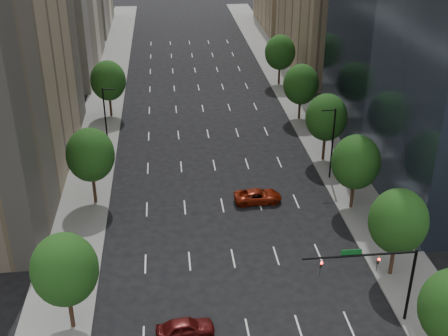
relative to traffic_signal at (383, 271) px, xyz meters
name	(u,v)px	position (x,y,z in m)	size (l,w,h in m)	color
sidewalk_left	(89,171)	(-26.03, 30.00, -5.10)	(6.00, 200.00, 0.15)	slate
sidewalk_right	(334,159)	(4.97, 30.00, -5.10)	(6.00, 200.00, 0.15)	slate
tree_right_1	(398,221)	(3.47, 6.00, 0.58)	(5.20, 5.20, 8.75)	#382316
tree_right_2	(356,162)	(3.47, 18.00, 0.43)	(5.20, 5.20, 8.61)	#382316
tree_right_3	(326,117)	(3.47, 30.00, 0.72)	(5.20, 5.20, 8.89)	#382316
tree_right_4	(301,84)	(3.47, 44.00, 0.29)	(5.20, 5.20, 8.46)	#382316
tree_right_5	(280,52)	(3.47, 60.00, 0.58)	(5.20, 5.20, 8.75)	#382316
tree_left_0	(65,270)	(-24.53, 2.00, 0.58)	(5.20, 5.20, 8.75)	#382316
tree_left_1	(90,155)	(-24.53, 22.00, 0.79)	(5.20, 5.20, 8.97)	#382316
tree_left_2	(108,81)	(-24.53, 48.00, 0.50)	(5.20, 5.20, 8.68)	#382316
streetlight_rn	(332,142)	(2.91, 25.00, -0.33)	(1.70, 0.20, 9.00)	black
streetlight_ln	(106,119)	(-23.96, 35.00, -0.33)	(1.70, 0.20, 9.00)	black
traffic_signal	(383,271)	(0.00, 0.00, 0.00)	(9.12, 0.40, 7.38)	black
car_maroon	(185,328)	(-15.53, 0.08, -4.38)	(1.87, 4.64, 1.58)	#4C0D0C
car_red_far	(258,196)	(-6.50, 20.35, -4.43)	(2.45, 5.31, 1.48)	maroon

